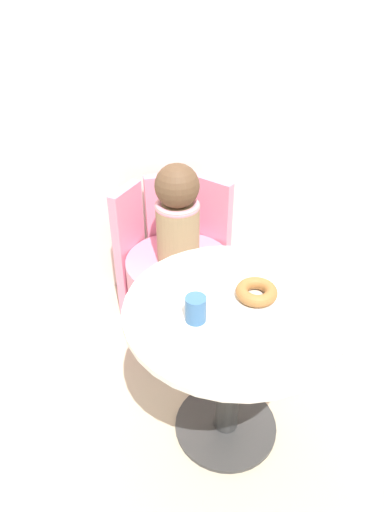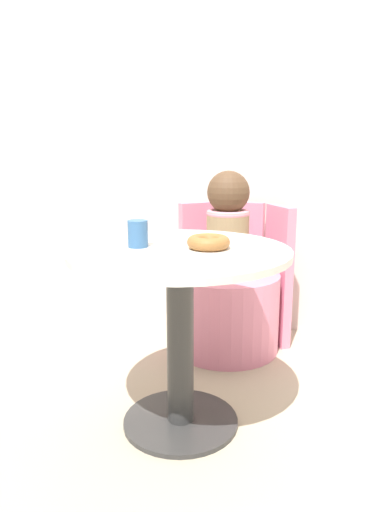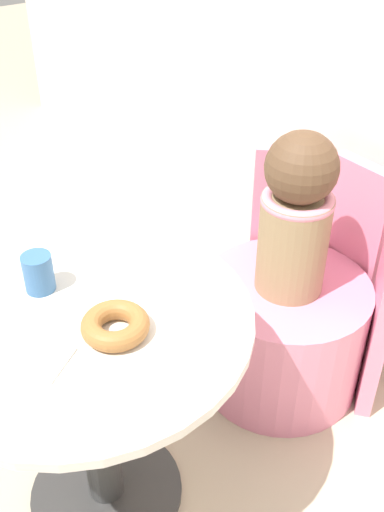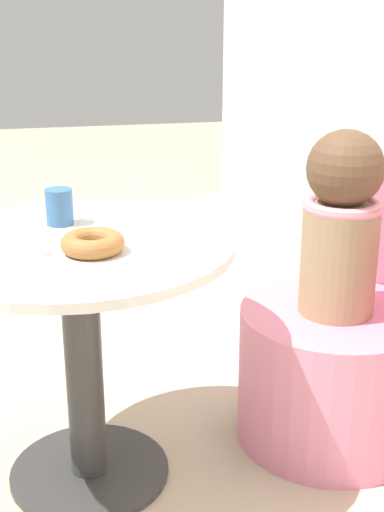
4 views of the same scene
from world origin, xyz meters
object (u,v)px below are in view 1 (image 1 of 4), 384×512
Objects in this scene: round_table at (231,345)px; tub_chair at (179,291)px; donut at (256,292)px; cup at (196,309)px; child_figure at (178,215)px.

round_table is 1.45× the size of tub_chair.
tub_chair is 3.60× the size of donut.
round_table is 0.28m from cup.
round_table is 1.51× the size of child_figure.
round_table is 0.79m from tub_chair.
tub_chair is 0.47m from child_figure.
donut reaches higher than tub_chair.
round_table reaches higher than tub_chair.
round_table is at bearing 13.12° from cup.
cup reaches higher than donut.
child_figure is at bearing 82.59° from cup.
child_figure reaches higher than tub_chair.
cup reaches higher than round_table.
cup is (-0.10, -0.76, 0.53)m from tub_chair.
round_table is 8.22× the size of cup.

